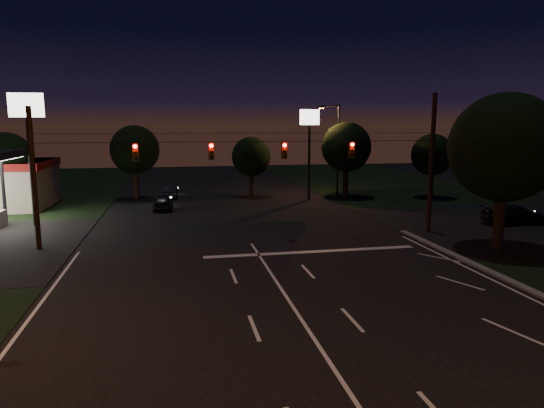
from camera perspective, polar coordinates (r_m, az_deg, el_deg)
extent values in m
plane|color=black|center=(15.99, 5.75, -16.61)|extent=(140.00, 140.00, 0.00)
cube|color=black|center=(39.04, 27.46, -2.08)|extent=(20.00, 16.00, 0.02)
cube|color=silver|center=(27.18, 4.69, -5.61)|extent=(12.00, 0.50, 0.01)
cylinder|color=black|center=(33.77, 17.86, -3.10)|extent=(0.30, 0.30, 9.00)
cylinder|color=black|center=(30.54, -25.68, -4.86)|extent=(0.28, 0.28, 8.00)
cylinder|color=black|center=(29.07, -2.83, 7.34)|extent=(24.00, 0.03, 0.03)
cylinder|color=black|center=(29.06, -2.83, 8.33)|extent=(24.00, 0.02, 0.02)
cube|color=#3F3307|center=(28.85, -15.76, 5.90)|extent=(0.32, 0.26, 1.00)
sphere|color=#FF0705|center=(28.68, -15.81, 6.54)|extent=(0.22, 0.22, 0.22)
sphere|color=black|center=(28.69, -15.78, 5.88)|extent=(0.20, 0.20, 0.20)
sphere|color=black|center=(28.71, -15.75, 5.22)|extent=(0.20, 0.20, 0.20)
cube|color=#3F3307|center=(28.85, -7.17, 6.17)|extent=(0.32, 0.26, 1.00)
sphere|color=#FF0705|center=(28.67, -7.16, 6.81)|extent=(0.22, 0.22, 0.22)
sphere|color=black|center=(28.69, -7.14, 6.16)|extent=(0.20, 0.20, 0.20)
sphere|color=black|center=(28.71, -7.13, 5.50)|extent=(0.20, 0.20, 0.20)
cube|color=#3F3307|center=(29.50, 1.44, 6.31)|extent=(0.32, 0.26, 1.00)
sphere|color=#FF0705|center=(29.33, 1.51, 6.94)|extent=(0.22, 0.22, 0.22)
sphere|color=black|center=(29.34, 1.51, 6.29)|extent=(0.20, 0.20, 0.20)
sphere|color=black|center=(29.36, 1.50, 5.65)|extent=(0.20, 0.20, 0.20)
cube|color=#3F3307|center=(30.74, 9.33, 6.31)|extent=(0.32, 0.26, 1.00)
sphere|color=#FF0705|center=(30.57, 9.45, 6.91)|extent=(0.22, 0.22, 0.22)
sphere|color=black|center=(30.59, 9.43, 6.29)|extent=(0.20, 0.20, 0.20)
sphere|color=black|center=(30.61, 9.42, 5.67)|extent=(0.20, 0.20, 0.20)
cylinder|color=black|center=(39.91, -29.05, 1.52)|extent=(0.24, 0.24, 4.80)
cylinder|color=black|center=(37.16, -26.46, 3.32)|extent=(0.24, 0.24, 7.50)
cube|color=white|center=(37.04, -26.97, 10.33)|extent=(2.20, 0.30, 1.60)
cylinder|color=black|center=(45.57, 4.38, 4.86)|extent=(0.24, 0.24, 7.00)
cube|color=white|center=(45.44, 4.44, 10.15)|extent=(1.80, 0.30, 1.40)
cylinder|color=black|center=(48.45, 7.76, 6.25)|extent=(0.20, 0.20, 9.00)
cylinder|color=black|center=(48.14, 6.84, 11.37)|extent=(1.80, 0.12, 0.12)
cube|color=black|center=(47.86, 5.79, 11.28)|extent=(0.60, 0.35, 0.22)
cube|color=orange|center=(47.86, 5.79, 11.14)|extent=(0.45, 0.25, 0.04)
cylinder|color=black|center=(30.09, 25.18, -1.13)|extent=(0.60, 0.60, 4.00)
sphere|color=black|center=(29.70, 25.68, 6.02)|extent=(6.00, 6.00, 6.00)
sphere|color=black|center=(30.43, 26.05, 5.71)|extent=(4.50, 4.50, 4.50)
sphere|color=black|center=(29.60, 24.38, 5.84)|extent=(4.20, 4.20, 4.20)
cylinder|color=black|center=(46.14, -28.52, 1.32)|extent=(0.49, 0.49, 3.00)
sphere|color=black|center=(45.89, -28.79, 4.81)|extent=(4.20, 4.20, 4.20)
sphere|color=black|center=(46.08, -28.16, 4.71)|extent=(3.15, 3.15, 3.15)
sphere|color=black|center=(46.23, -29.20, 4.68)|extent=(2.94, 2.94, 2.94)
cylinder|color=black|center=(48.17, -15.68, 2.54)|extent=(0.52, 0.52, 3.25)
sphere|color=black|center=(47.93, -15.84, 6.17)|extent=(4.60, 4.60, 4.60)
sphere|color=black|center=(48.24, -15.26, 6.05)|extent=(3.45, 3.45, 3.45)
sphere|color=black|center=(48.20, -16.37, 6.04)|extent=(3.22, 3.22, 3.22)
cylinder|color=black|center=(47.63, -2.44, 2.50)|extent=(0.47, 0.47, 2.75)
sphere|color=black|center=(47.40, -2.46, 5.60)|extent=(3.80, 3.80, 3.80)
sphere|color=black|center=(47.74, -2.06, 5.50)|extent=(2.85, 2.85, 2.85)
sphere|color=black|center=(47.53, -2.95, 5.51)|extent=(2.66, 2.66, 2.66)
cylinder|color=black|center=(47.91, 8.64, 2.83)|extent=(0.53, 0.53, 3.40)
sphere|color=black|center=(47.66, 8.74, 6.65)|extent=(4.80, 4.80, 4.80)
sphere|color=black|center=(48.17, 9.12, 6.50)|extent=(3.60, 3.60, 3.60)
sphere|color=black|center=(47.73, 8.09, 6.54)|extent=(3.36, 3.36, 3.36)
cylinder|color=black|center=(49.48, 18.19, 2.39)|extent=(0.48, 0.48, 2.90)
sphere|color=black|center=(49.25, 18.35, 5.54)|extent=(4.00, 4.00, 4.00)
sphere|color=black|center=(49.71, 18.57, 5.42)|extent=(3.00, 3.00, 3.00)
sphere|color=black|center=(49.23, 17.82, 5.46)|extent=(2.80, 2.80, 2.80)
imported|color=black|center=(41.30, -12.74, 0.26)|extent=(1.67, 3.99, 1.35)
imported|color=black|center=(47.82, -11.91, 1.45)|extent=(1.58, 3.99, 1.29)
imported|color=black|center=(38.50, 26.69, -1.12)|extent=(4.85, 2.10, 1.39)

